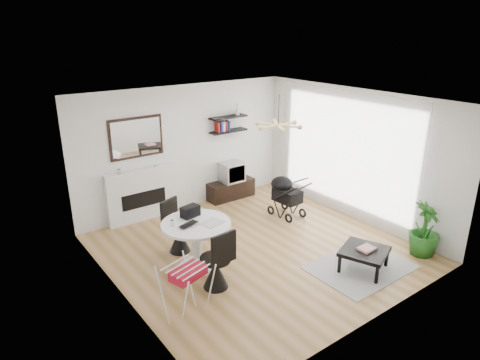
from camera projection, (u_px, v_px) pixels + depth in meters
floor at (257, 249)px, 7.79m from camera, size 5.00×5.00×0.00m
ceiling at (259, 101)px, 6.87m from camera, size 5.00×5.00×0.00m
wall_back at (185, 148)px, 9.22m from camera, size 5.00×0.00×5.00m
wall_left at (117, 216)px, 5.93m from camera, size 0.00×5.00×5.00m
wall_right at (353, 155)px, 8.72m from camera, size 0.00×5.00×5.00m
sheer_curtain at (342, 153)px, 8.82m from camera, size 0.04×3.60×2.60m
fireplace at (142, 189)px, 8.77m from camera, size 1.50×0.17×2.16m
shelf_lower at (228, 131)px, 9.62m from camera, size 0.90×0.25×0.04m
shelf_upper at (228, 117)px, 9.51m from camera, size 0.90×0.25×0.04m
pendant_lamp at (278, 125)px, 7.67m from camera, size 0.90×0.90×0.10m
tv_console at (231, 189)px, 10.03m from camera, size 1.13×0.40×0.43m
crt_tv at (231, 172)px, 9.89m from camera, size 0.52×0.45×0.45m
dining_table at (197, 238)px, 7.01m from camera, size 1.14×1.14×0.83m
laptop at (191, 226)px, 6.78m from camera, size 0.40×0.32×0.03m
black_bag at (190, 211)px, 7.11m from camera, size 0.34×0.24×0.18m
newspaper at (212, 223)px, 6.90m from camera, size 0.40×0.36×0.01m
drinking_glass at (172, 223)px, 6.79m from camera, size 0.06×0.06×0.10m
chair_far at (178, 236)px, 7.63m from camera, size 0.51×0.52×0.96m
chair_near at (216, 269)px, 6.54m from camera, size 0.48×0.49×1.01m
drying_rack at (187, 291)px, 5.81m from camera, size 0.67×0.65×0.83m
stroller at (285, 197)px, 9.08m from camera, size 0.51×0.79×0.94m
rug at (361, 267)px, 7.19m from camera, size 1.67×1.20×0.01m
coffee_table at (364, 252)px, 7.02m from camera, size 0.92×0.92×0.36m
magazines at (367, 249)px, 7.00m from camera, size 0.28×0.22×0.04m
potted_plant at (425, 229)px, 7.46m from camera, size 0.69×0.69×0.97m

